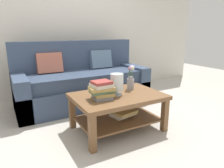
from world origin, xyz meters
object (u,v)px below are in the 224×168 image
object	(u,v)px
couch	(82,83)
coffee_table	(118,105)
flower_pitcher	(131,79)
glass_hurricane_vase	(117,83)
book_stack_main	(102,90)

from	to	relation	value
couch	coffee_table	distance (m)	1.16
couch	flower_pitcher	size ratio (longest dim) A/B	6.64
coffee_table	couch	bearing A→B (deg)	92.02
glass_hurricane_vase	book_stack_main	bearing A→B (deg)	-170.19
glass_hurricane_vase	coffee_table	bearing A→B (deg)	17.03
book_stack_main	flower_pitcher	world-z (taller)	flower_pitcher
coffee_table	flower_pitcher	world-z (taller)	flower_pitcher
couch	coffee_table	bearing A→B (deg)	-87.98
glass_hurricane_vase	flower_pitcher	distance (m)	0.32
coffee_table	book_stack_main	bearing A→B (deg)	-169.34
coffee_table	glass_hurricane_vase	xyz separation A→B (m)	(-0.03, -0.01, 0.29)
couch	flower_pitcher	distance (m)	1.10
couch	glass_hurricane_vase	bearing A→B (deg)	-89.38
flower_pitcher	book_stack_main	bearing A→B (deg)	-161.22
couch	coffee_table	size ratio (longest dim) A/B	1.98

